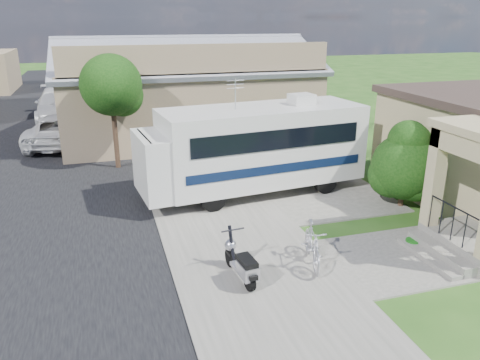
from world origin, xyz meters
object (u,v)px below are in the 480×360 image
object	(u,v)px
shrub	(406,163)
pickup_truck	(63,129)
bicycle	(312,247)
van	(60,105)
motorhome	(254,146)
garden_hose	(413,244)
scooter	(242,264)

from	to	relation	value
shrub	pickup_truck	distance (m)	15.93
bicycle	van	xyz separation A→B (m)	(-7.00, 20.24, 0.40)
shrub	bicycle	bearing A→B (deg)	-148.31
motorhome	garden_hose	bearing A→B (deg)	-67.41
motorhome	scooter	world-z (taller)	motorhome
motorhome	garden_hose	xyz separation A→B (m)	(2.83, -5.14, -1.61)
pickup_truck	van	world-z (taller)	van
motorhome	garden_hose	world-z (taller)	motorhome
motorhome	scooter	xyz separation A→B (m)	(-2.12, -5.53, -1.21)
van	garden_hose	distance (m)	22.47
scooter	bicycle	xyz separation A→B (m)	(1.88, 0.22, 0.05)
shrub	garden_hose	xyz separation A→B (m)	(-1.43, -2.61, -1.38)
scooter	shrub	bearing A→B (deg)	19.06
pickup_truck	van	xyz separation A→B (m)	(-0.49, 5.97, 0.17)
pickup_truck	motorhome	bearing A→B (deg)	138.97
motorhome	van	distance (m)	16.61
motorhome	scooter	bearing A→B (deg)	-117.22
garden_hose	van	bearing A→B (deg)	116.65
scooter	pickup_truck	distance (m)	15.21
scooter	van	world-z (taller)	van
bicycle	scooter	bearing A→B (deg)	-159.29
motorhome	shrub	size ratio (longest dim) A/B	2.76
motorhome	pickup_truck	bearing A→B (deg)	120.78
bicycle	van	distance (m)	21.42
shrub	bicycle	xyz separation A→B (m)	(-4.50, -2.78, -0.94)
motorhome	bicycle	xyz separation A→B (m)	(-0.24, -5.31, -1.17)
motorhome	scooter	distance (m)	6.05
scooter	garden_hose	size ratio (longest dim) A/B	4.28
pickup_truck	van	bearing A→B (deg)	-73.30
scooter	pickup_truck	bearing A→B (deg)	101.61
van	garden_hose	world-z (taller)	van
motorhome	pickup_truck	size ratio (longest dim) A/B	1.45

